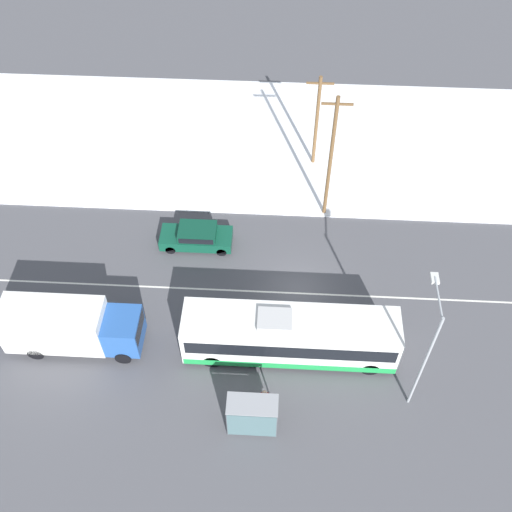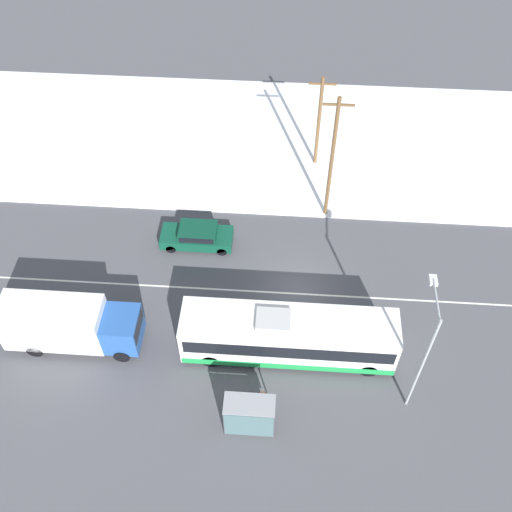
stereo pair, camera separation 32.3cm
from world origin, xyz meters
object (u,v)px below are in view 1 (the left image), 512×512
at_px(utility_pole_snowlot, 317,120).
at_px(streetlamp, 427,344).
at_px(box_truck, 69,326).
at_px(pedestrian_at_stop, 264,397).
at_px(bus_shelter, 252,416).
at_px(sedan_car, 197,236).
at_px(utility_pole_roadside, 331,158).
at_px(city_bus, 290,336).

bearing_deg(utility_pole_snowlot, streetlamp, -74.88).
distance_m(box_truck, utility_pole_snowlot, 20.92).
height_order(pedestrian_at_stop, bus_shelter, bus_shelter).
height_order(sedan_car, pedestrian_at_stop, pedestrian_at_stop).
height_order(streetlamp, utility_pole_roadside, utility_pole_roadside).
relative_size(streetlamp, utility_pole_roadside, 0.84).
height_order(streetlamp, utility_pole_snowlot, streetlamp).
xyz_separation_m(pedestrian_at_stop, utility_pole_snowlot, (2.64, 19.19, 2.81)).
height_order(box_truck, streetlamp, streetlamp).
xyz_separation_m(sedan_car, pedestrian_at_stop, (4.77, -10.92, 0.16)).
bearing_deg(utility_pole_roadside, pedestrian_at_stop, -103.34).
distance_m(box_truck, pedestrian_at_stop, 11.22).
height_order(pedestrian_at_stop, streetlamp, streetlamp).
relative_size(city_bus, utility_pole_roadside, 1.24).
bearing_deg(pedestrian_at_stop, sedan_car, 113.58).
bearing_deg(pedestrian_at_stop, city_bus, 70.14).
distance_m(sedan_car, pedestrian_at_stop, 11.92).
distance_m(box_truck, sedan_car, 9.78).
relative_size(bus_shelter, streetlamp, 0.32).
bearing_deg(pedestrian_at_stop, streetlamp, 8.89).
xyz_separation_m(box_truck, streetlamp, (18.23, -2.05, 3.15)).
bearing_deg(box_truck, bus_shelter, -24.28).
height_order(pedestrian_at_stop, utility_pole_snowlot, utility_pole_snowlot).
bearing_deg(city_bus, bus_shelter, -110.41).
bearing_deg(city_bus, streetlamp, -19.36).
distance_m(sedan_car, bus_shelter, 13.02).
xyz_separation_m(sedan_car, utility_pole_roadside, (8.12, 3.22, 4.02)).
bearing_deg(utility_pole_snowlot, sedan_car, -131.87).
bearing_deg(sedan_car, utility_pole_snowlot, -131.87).
distance_m(streetlamp, utility_pole_snowlot, 18.69).
bearing_deg(box_truck, sedan_car, 52.32).
bearing_deg(utility_pole_snowlot, pedestrian_at_stop, -97.84).
relative_size(box_truck, utility_pole_snowlot, 1.04).
bearing_deg(bus_shelter, box_truck, 155.72).
bearing_deg(city_bus, pedestrian_at_stop, -109.86).
height_order(sedan_car, utility_pole_snowlot, utility_pole_snowlot).
height_order(bus_shelter, utility_pole_roadside, utility_pole_roadside).
distance_m(pedestrian_at_stop, bus_shelter, 1.63).
distance_m(city_bus, streetlamp, 7.45).
height_order(sedan_car, bus_shelter, bus_shelter).
bearing_deg(sedan_car, streetlamp, 141.55).
xyz_separation_m(city_bus, sedan_car, (-5.99, 7.54, -0.74)).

